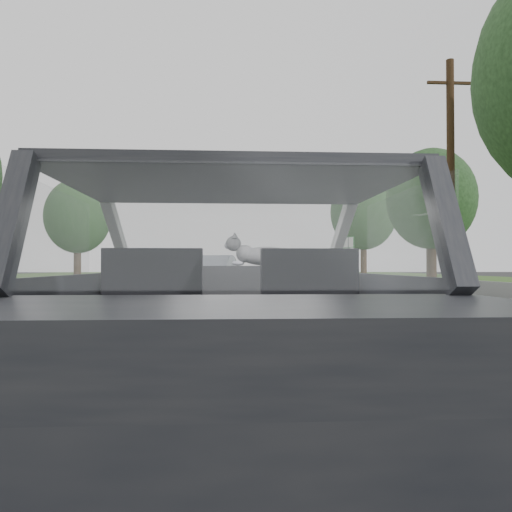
{
  "coord_description": "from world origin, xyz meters",
  "views": [
    {
      "loc": [
        -0.03,
        -2.96,
        1.0
      ],
      "look_at": [
        0.18,
        0.55,
        1.07
      ],
      "focal_mm": 35.0,
      "sensor_mm": 36.0,
      "label": 1
    }
  ],
  "objects": [
    {
      "name": "other_car",
      "position": [
        -0.57,
        17.39,
        0.71
      ],
      "size": [
        2.46,
        4.55,
        1.42
      ],
      "primitive_type": "imported",
      "rotation": [
        0.0,
        0.0,
        -0.18
      ],
      "color": "silver",
      "rests_on": "ground"
    },
    {
      "name": "subject_car",
      "position": [
        0.0,
        0.0,
        0.72
      ],
      "size": [
        1.8,
        4.0,
        1.45
      ],
      "primitive_type": "cube",
      "color": "black",
      "rests_on": "ground"
    },
    {
      "name": "steering_wheel",
      "position": [
        -0.4,
        0.33,
        0.92
      ],
      "size": [
        0.36,
        0.36,
        0.04
      ],
      "primitive_type": "torus",
      "color": "black",
      "rests_on": "dashboard"
    },
    {
      "name": "cat",
      "position": [
        0.26,
        0.6,
        1.08
      ],
      "size": [
        0.55,
        0.24,
        0.24
      ],
      "primitive_type": "ellipsoid",
      "rotation": [
        0.0,
        0.0,
        -0.14
      ],
      "color": "#9E9DA2",
      "rests_on": "dashboard"
    },
    {
      "name": "tree_6",
      "position": [
        -10.14,
        31.61,
        3.34
      ],
      "size": [
        4.62,
        4.62,
        6.69
      ],
      "primitive_type": null,
      "rotation": [
        0.0,
        0.0,
        -0.05
      ],
      "color": "#1A3117",
      "rests_on": "ground"
    },
    {
      "name": "dashboard",
      "position": [
        0.0,
        0.62,
        0.85
      ],
      "size": [
        1.58,
        0.45,
        0.3
      ],
      "primitive_type": "cube",
      "color": "black",
      "rests_on": "subject_car"
    },
    {
      "name": "tree_3",
      "position": [
        11.79,
        39.22,
        4.3
      ],
      "size": [
        7.11,
        7.11,
        8.59
      ],
      "primitive_type": null,
      "rotation": [
        0.0,
        0.0,
        0.3
      ],
      "color": "#1A3117",
      "rests_on": "ground"
    },
    {
      "name": "guardrail",
      "position": [
        4.3,
        10.0,
        0.58
      ],
      "size": [
        0.05,
        90.0,
        0.32
      ],
      "primitive_type": "cube",
      "color": "#979797",
      "rests_on": "ground"
    },
    {
      "name": "passenger_seat",
      "position": [
        0.4,
        -0.29,
        0.88
      ],
      "size": [
        0.5,
        0.72,
        0.42
      ],
      "primitive_type": "cube",
      "color": "#26262A",
      "rests_on": "subject_car"
    },
    {
      "name": "driver_seat",
      "position": [
        -0.4,
        -0.29,
        0.88
      ],
      "size": [
        0.5,
        0.72,
        0.42
      ],
      "primitive_type": "cube",
      "color": "#26262A",
      "rests_on": "subject_car"
    },
    {
      "name": "ground",
      "position": [
        0.0,
        0.0,
        0.0
      ],
      "size": [
        140.0,
        140.0,
        0.0
      ],
      "primitive_type": "plane",
      "color": "black",
      "rests_on": "ground"
    },
    {
      "name": "utility_pole",
      "position": [
        8.08,
        14.53,
        4.23
      ],
      "size": [
        0.34,
        0.34,
        8.47
      ],
      "primitive_type": "cylinder",
      "rotation": [
        0.0,
        0.0,
        0.29
      ],
      "color": "#402916",
      "rests_on": "ground"
    },
    {
      "name": "tree_2",
      "position": [
        10.25,
        21.43,
        3.34
      ],
      "size": [
        4.94,
        4.94,
        6.68
      ],
      "primitive_type": null,
      "rotation": [
        0.0,
        0.0,
        0.13
      ],
      "color": "#1A3117",
      "rests_on": "ground"
    },
    {
      "name": "highway_sign",
      "position": [
        6.66,
        23.84,
        1.28
      ],
      "size": [
        0.44,
        1.0,
        2.56
      ],
      "primitive_type": "cube",
      "rotation": [
        0.0,
        0.0,
        0.34
      ],
      "color": "#1F6E28",
      "rests_on": "ground"
    }
  ]
}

